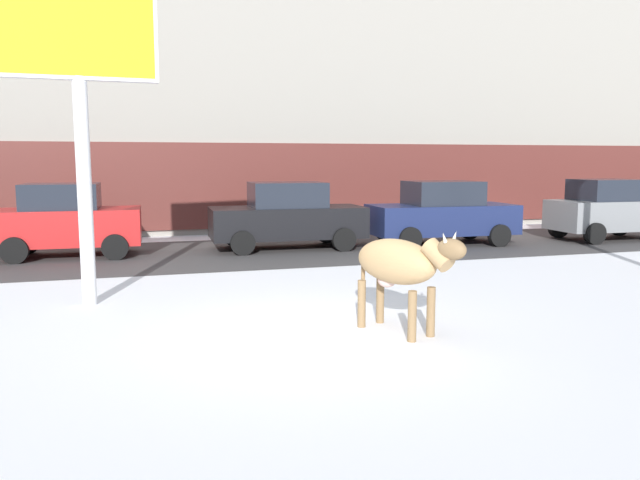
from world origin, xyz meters
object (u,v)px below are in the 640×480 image
billboard (77,44)px  pedestrian_near_billboard (278,209)px  car_red_hatchback (67,220)px  car_black_sedan (287,216)px  car_grey_hatchback (608,210)px  cow_tan (400,264)px  car_navy_sedan (442,213)px  pedestrian_by_cars (62,214)px

billboard → pedestrian_near_billboard: bearing=58.7°
car_red_hatchback → pedestrian_near_billboard: size_ratio=2.05×
car_black_sedan → pedestrian_near_billboard: size_ratio=2.45×
car_grey_hatchback → cow_tan: bearing=-142.8°
billboard → pedestrian_near_billboard: billboard is taller
car_navy_sedan → pedestrian_near_billboard: 5.29m
car_red_hatchback → car_grey_hatchback: same height
car_navy_sedan → pedestrian_near_billboard: size_ratio=2.45×
billboard → car_red_hatchback: bearing=98.5°
car_red_hatchback → car_black_sedan: car_red_hatchback is taller
car_black_sedan → pedestrian_near_billboard: (0.38, 2.90, -0.03)m
billboard → pedestrian_by_cars: (-1.28, 8.54, -3.43)m
cow_tan → billboard: bearing=144.6°
cow_tan → pedestrian_by_cars: pedestrian_by_cars is taller
billboard → car_black_sedan: size_ratio=1.31×
car_red_hatchback → pedestrian_by_cars: car_red_hatchback is taller
car_red_hatchback → pedestrian_near_billboard: car_red_hatchback is taller
car_navy_sedan → pedestrian_by_cars: 11.10m
car_grey_hatchback → car_navy_sedan: bearing=174.9°
car_red_hatchback → car_grey_hatchback: size_ratio=1.00×
car_navy_sedan → car_black_sedan: bearing=175.2°
pedestrian_near_billboard → car_navy_sedan: bearing=-38.4°
cow_tan → car_grey_hatchback: (10.36, 7.87, -0.07)m
car_red_hatchback → car_grey_hatchback: (15.58, -1.04, 0.00)m
car_navy_sedan → car_grey_hatchback: size_ratio=1.20×
car_red_hatchback → car_black_sedan: (5.68, -0.17, -0.02)m
pedestrian_by_cars → car_red_hatchback: bearing=-81.5°
billboard → car_grey_hatchback: size_ratio=1.57×
car_navy_sedan → pedestrian_near_billboard: (-4.14, 3.29, -0.03)m
billboard → car_red_hatchback: billboard is taller
pedestrian_by_cars → car_navy_sedan: bearing=-17.2°
pedestrian_near_billboard → car_grey_hatchback: bearing=-21.6°
cow_tan → car_black_sedan: bearing=87.0°
car_grey_hatchback → pedestrian_by_cars: bearing=166.7°
billboard → car_black_sedan: bearing=49.5°
car_navy_sedan → pedestrian_by_cars: car_navy_sedan is taller
billboard → car_black_sedan: (4.81, 5.63, -3.41)m
billboard → pedestrian_by_cars: bearing=98.5°
pedestrian_by_cars → billboard: bearing=-81.5°
cow_tan → car_grey_hatchback: car_grey_hatchback is taller
car_black_sedan → cow_tan: bearing=-93.0°
cow_tan → car_black_sedan: car_black_sedan is taller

